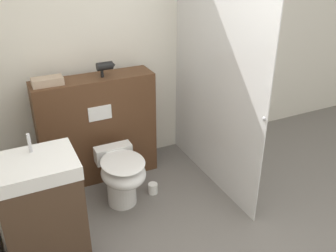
{
  "coord_description": "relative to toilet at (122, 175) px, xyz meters",
  "views": [
    {
      "loc": [
        -1.3,
        -1.58,
        2.23
      ],
      "look_at": [
        0.02,
        1.16,
        0.7
      ],
      "focal_mm": 40.0,
      "sensor_mm": 36.0,
      "label": 1
    }
  ],
  "objects": [
    {
      "name": "partition_panel",
      "position": [
        -0.04,
        0.56,
        0.22
      ],
      "size": [
        1.14,
        0.31,
        1.07
      ],
      "color": "#51331E",
      "rests_on": "ground_plane"
    },
    {
      "name": "hair_drier",
      "position": [
        0.08,
        0.54,
        0.85
      ],
      "size": [
        0.18,
        0.08,
        0.14
      ],
      "color": "black",
      "rests_on": "partition_panel"
    },
    {
      "name": "wall_back",
      "position": [
        0.46,
        0.83,
        0.93
      ],
      "size": [
        8.0,
        0.06,
        2.5
      ],
      "color": "silver",
      "rests_on": "ground_plane"
    },
    {
      "name": "toilet",
      "position": [
        0.0,
        0.0,
        0.0
      ],
      "size": [
        0.39,
        0.56,
        0.51
      ],
      "color": "white",
      "rests_on": "ground_plane"
    },
    {
      "name": "folded_towel",
      "position": [
        -0.45,
        0.54,
        0.79
      ],
      "size": [
        0.27,
        0.14,
        0.07
      ],
      "color": "tan",
      "rests_on": "partition_panel"
    },
    {
      "name": "shower_glass",
      "position": [
        0.95,
        0.04,
        0.71
      ],
      "size": [
        0.04,
        1.53,
        2.05
      ],
      "color": "silver",
      "rests_on": "ground_plane"
    },
    {
      "name": "sink_vanity",
      "position": [
        -0.73,
        -0.4,
        0.13
      ],
      "size": [
        0.55,
        0.45,
        1.04
      ],
      "color": "#473323",
      "rests_on": "ground_plane"
    },
    {
      "name": "spare_toilet_roll",
      "position": [
        0.31,
        0.03,
        -0.27
      ],
      "size": [
        0.09,
        0.09,
        0.1
      ],
      "color": "white",
      "rests_on": "ground_plane"
    }
  ]
}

